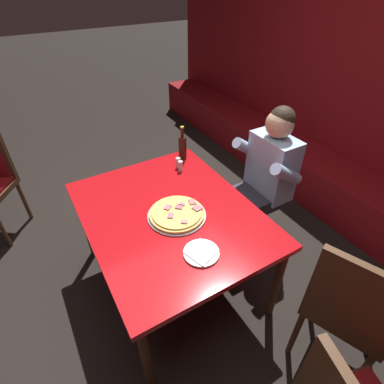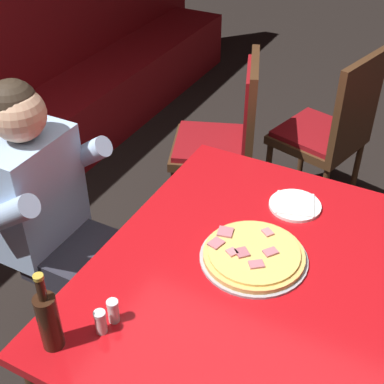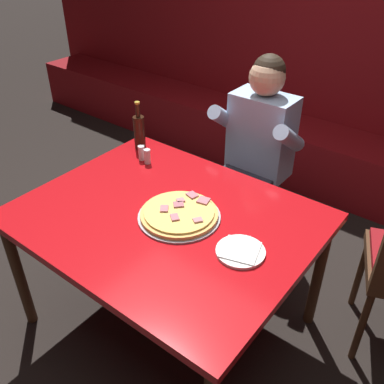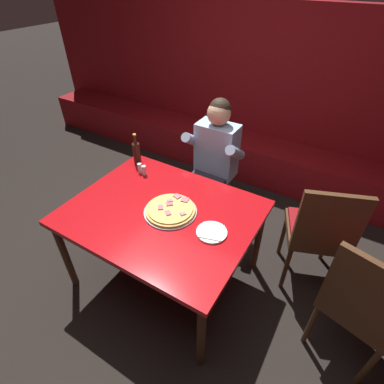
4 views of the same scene
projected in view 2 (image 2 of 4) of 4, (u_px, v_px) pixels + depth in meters
The scene contains 9 objects.
main_dining_table at pixel (252, 286), 1.90m from camera, with size 1.36×1.08×0.74m.
pizza at pixel (254, 255), 1.90m from camera, with size 0.39×0.39×0.05m.
plate_white_paper at pixel (295, 205), 2.15m from camera, with size 0.21×0.21×0.02m.
beer_bottle at pixel (49, 320), 1.55m from camera, with size 0.07×0.07×0.29m.
shaker_parmesan at pixel (101, 323), 1.63m from camera, with size 0.04×0.04×0.09m.
shaker_oregano at pixel (113, 312), 1.67m from camera, with size 0.04×0.04×0.09m.
diner_seated_blue_shirt at pixel (54, 214), 2.18m from camera, with size 0.53×0.53×1.27m.
dining_chair_far_right at pixel (333, 127), 2.98m from camera, with size 0.54×0.54×1.03m.
dining_chair_far_left at pixel (228, 134), 2.90m from camera, with size 0.57×0.57×1.03m.
Camera 2 is at (-1.28, -0.43, 2.08)m, focal length 50.00 mm.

